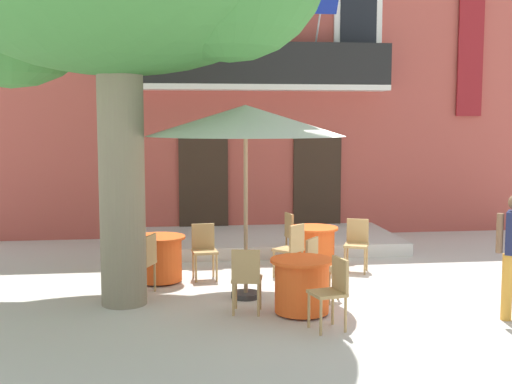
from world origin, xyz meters
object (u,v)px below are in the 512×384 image
object	(u,v)px
cafe_chair_middle_2	(144,260)
cafe_chair_front_2	(292,247)
cafe_chair_middle_1	(128,245)
cafe_chair_middle_0	(204,247)
cafe_chair_front_1	(294,233)
cafe_chair_near_tree_0	(318,265)
cafe_chair_near_tree_1	(246,276)
cafe_table_near_tree	(302,286)
cafe_chair_front_0	(357,241)
cafe_table_middle	(159,258)
cafe_umbrella	(246,121)
cafe_table_front	(313,248)
cafe_chair_near_tree_2	(333,288)

from	to	relation	value
cafe_chair_middle_2	cafe_chair_front_2	world-z (taller)	same
cafe_chair_middle_1	cafe_chair_middle_0	bearing A→B (deg)	-17.22
cafe_chair_front_1	cafe_chair_middle_0	bearing A→B (deg)	-146.37
cafe_chair_near_tree_0	cafe_chair_near_tree_1	world-z (taller)	same
cafe_table_near_tree	cafe_chair_middle_0	world-z (taller)	cafe_chair_middle_0
cafe_chair_near_tree_0	cafe_chair_front_0	distance (m)	2.06
cafe_table_near_tree	cafe_chair_front_2	bearing A→B (deg)	83.50
cafe_chair_front_2	cafe_chair_middle_2	bearing A→B (deg)	-162.98
cafe_chair_near_tree_1	cafe_table_middle	world-z (taller)	cafe_chair_near_tree_1
cafe_chair_middle_2	cafe_chair_front_1	distance (m)	3.36
cafe_chair_front_2	cafe_umbrella	bearing A→B (deg)	-128.27
cafe_chair_middle_1	cafe_table_front	bearing A→B (deg)	0.72
cafe_chair_near_tree_0	cafe_umbrella	size ratio (longest dim) A/B	0.31
cafe_chair_front_0	cafe_chair_front_2	xyz separation A→B (m)	(-1.22, -0.35, 0.00)
cafe_table_middle	cafe_umbrella	world-z (taller)	cafe_umbrella
cafe_chair_front_1	cafe_chair_front_0	bearing A→B (deg)	-45.24
cafe_chair_middle_0	cafe_table_front	size ratio (longest dim) A/B	1.05
cafe_chair_near_tree_2	cafe_table_middle	distance (m)	3.54
cafe_chair_near_tree_0	cafe_chair_front_0	world-z (taller)	same
cafe_table_front	cafe_chair_front_0	bearing A→B (deg)	-16.69
cafe_chair_middle_0	cafe_umbrella	size ratio (longest dim) A/B	0.31
cafe_chair_near_tree_2	cafe_chair_near_tree_0	bearing A→B (deg)	84.94
cafe_table_near_tree	cafe_chair_near_tree_2	size ratio (longest dim) A/B	0.95
cafe_table_near_tree	cafe_table_front	distance (m)	2.73
cafe_table_near_tree	cafe_table_middle	xyz separation A→B (m)	(-1.96, 2.05, 0.00)
cafe_chair_middle_0	cafe_chair_front_2	world-z (taller)	same
cafe_table_front	cafe_umbrella	bearing A→B (deg)	-129.18
cafe_table_middle	cafe_chair_front_0	world-z (taller)	cafe_chair_front_0
cafe_chair_near_tree_1	cafe_chair_front_0	distance (m)	3.21
cafe_umbrella	cafe_chair_near_tree_2	bearing A→B (deg)	-60.67
cafe_chair_middle_0	cafe_table_middle	bearing A→B (deg)	-168.74
cafe_table_near_tree	cafe_table_front	xyz separation A→B (m)	(0.73, 2.63, 0.00)
cafe_chair_near_tree_0	cafe_table_middle	bearing A→B (deg)	149.12
cafe_table_front	cafe_chair_front_2	xyz separation A→B (m)	(-0.49, -0.57, 0.14)
cafe_table_middle	cafe_chair_front_1	world-z (taller)	cafe_chair_front_1
cafe_table_near_tree	cafe_umbrella	size ratio (longest dim) A/B	0.30
cafe_chair_near_tree_2	cafe_chair_front_2	xyz separation A→B (m)	(-0.02, 2.77, 0.00)
cafe_umbrella	cafe_chair_near_tree_0	bearing A→B (deg)	-14.39
cafe_table_middle	cafe_umbrella	distance (m)	2.81
cafe_table_front	cafe_chair_middle_0	bearing A→B (deg)	-167.49
cafe_chair_middle_0	cafe_table_front	bearing A→B (deg)	12.51
cafe_table_near_tree	cafe_chair_middle_1	xyz separation A→B (m)	(-2.49, 2.59, 0.14)
cafe_table_near_tree	cafe_chair_near_tree_2	xyz separation A→B (m)	(0.25, -0.71, 0.14)
cafe_chair_middle_2	cafe_chair_front_2	xyz separation A→B (m)	(2.40, 0.73, 0.00)
cafe_chair_front_1	cafe_table_front	bearing A→B (deg)	-73.79
cafe_chair_near_tree_2	cafe_chair_middle_0	xyz separation A→B (m)	(-1.47, 2.91, 0.00)
cafe_chair_near_tree_1	cafe_table_middle	size ratio (longest dim) A/B	1.05
cafe_chair_middle_0	cafe_chair_middle_1	bearing A→B (deg)	162.78
cafe_chair_middle_0	cafe_chair_front_1	bearing A→B (deg)	33.63
cafe_table_near_tree	cafe_chair_near_tree_1	bearing A→B (deg)	174.27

